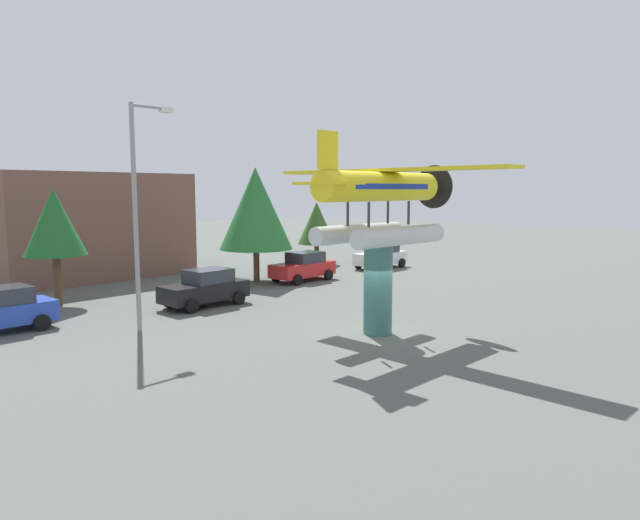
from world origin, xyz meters
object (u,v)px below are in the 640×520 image
at_px(floatplane_monument, 381,199).
at_px(streetlight_primary, 139,202).
at_px(car_mid_black, 205,288).
at_px(display_pedestal, 378,289).
at_px(car_far_red, 303,267).
at_px(car_distant_white, 381,256).
at_px(storefront_building, 91,226).
at_px(tree_center_back, 256,209).
at_px(tree_east, 54,223).
at_px(tree_far_east, 317,223).

relative_size(floatplane_monument, streetlight_primary, 1.19).
xyz_separation_m(car_mid_black, streetlight_primary, (-4.53, -2.08, 4.16)).
distance_m(display_pedestal, streetlight_primary, 9.77).
relative_size(floatplane_monument, car_far_red, 2.48).
bearing_deg(car_distant_white, storefront_building, -34.83).
bearing_deg(streetlight_primary, car_distant_white, 10.51).
height_order(car_mid_black, tree_center_back, tree_center_back).
relative_size(car_mid_black, tree_east, 0.75).
relative_size(car_mid_black, car_far_red, 1.00).
height_order(display_pedestal, tree_east, tree_east).
xyz_separation_m(car_distant_white, tree_center_back, (-10.04, 1.83, 3.52)).
relative_size(display_pedestal, floatplane_monument, 0.33).
xyz_separation_m(floatplane_monument, streetlight_primary, (-5.92, 7.15, -0.11)).
height_order(floatplane_monument, tree_east, floatplane_monument).
xyz_separation_m(car_far_red, storefront_building, (-7.91, 10.92, 2.39)).
bearing_deg(tree_far_east, streetlight_primary, -155.93).
bearing_deg(car_far_red, streetlight_primary, 16.66).
xyz_separation_m(display_pedestal, car_distant_white, (15.21, 11.04, -0.86)).
relative_size(storefront_building, tree_center_back, 1.73).
bearing_deg(tree_center_back, streetlight_primary, -152.42).
bearing_deg(car_far_red, car_mid_black, 12.12).
height_order(floatplane_monument, car_distant_white, floatplane_monument).
distance_m(car_far_red, tree_east, 14.07).
height_order(tree_east, tree_far_east, tree_east).
bearing_deg(floatplane_monument, tree_center_back, 70.66).
distance_m(car_distant_white, tree_far_east, 5.49).
height_order(display_pedestal, car_distant_white, display_pedestal).
distance_m(car_mid_black, car_distant_white, 16.57).
bearing_deg(floatplane_monument, display_pedestal, 180.00).
relative_size(display_pedestal, car_far_red, 0.83).
relative_size(display_pedestal, storefront_building, 0.29).
xyz_separation_m(tree_center_back, tree_far_east, (8.58, 3.00, -1.36)).
bearing_deg(storefront_building, display_pedestal, -88.58).
distance_m(display_pedestal, car_mid_black, 9.35).
bearing_deg(floatplane_monument, storefront_building, 93.79).
height_order(car_distant_white, storefront_building, storefront_building).
xyz_separation_m(storefront_building, tree_east, (-5.39, -7.47, 0.69)).
xyz_separation_m(car_far_red, car_distant_white, (7.85, -0.04, 0.00)).
relative_size(car_distant_white, tree_center_back, 0.62).
distance_m(car_distant_white, streetlight_primary, 21.76).
height_order(streetlight_primary, tree_far_east, streetlight_primary).
bearing_deg(tree_east, car_mid_black, -48.61).
distance_m(car_distant_white, tree_east, 21.65).
height_order(car_mid_black, tree_east, tree_east).
bearing_deg(display_pedestal, car_distant_white, 35.96).
height_order(car_distant_white, tree_far_east, tree_far_east).
height_order(streetlight_primary, tree_east, streetlight_primary).
xyz_separation_m(car_distant_white, storefront_building, (-15.76, 10.96, 2.39)).
distance_m(storefront_building, tree_east, 9.24).
bearing_deg(display_pedestal, car_far_red, 56.40).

